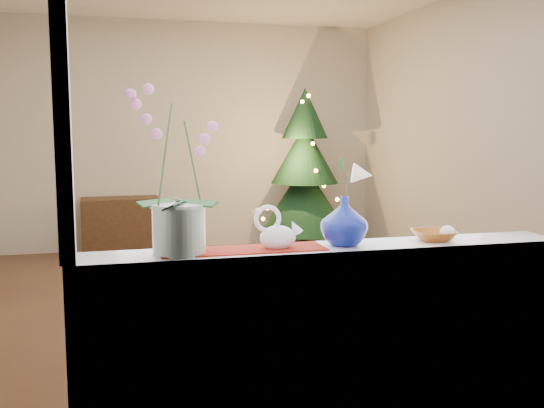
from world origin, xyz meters
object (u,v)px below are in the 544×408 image
at_px(amber_dish, 434,236).
at_px(xmas_tree, 305,170).
at_px(paperweight, 447,233).
at_px(swan, 278,228).
at_px(orchid_pot, 178,170).
at_px(side_table, 121,226).
at_px(blue_vase, 344,217).

xyz_separation_m(amber_dish, xmas_tree, (0.73, 4.32, 0.01)).
xyz_separation_m(paperweight, amber_dish, (-0.05, 0.03, -0.02)).
bearing_deg(swan, amber_dish, -12.18).
height_order(swan, xmas_tree, xmas_tree).
relative_size(orchid_pot, xmas_tree, 0.36).
height_order(amber_dish, xmas_tree, xmas_tree).
bearing_deg(side_table, amber_dish, -76.22).
relative_size(orchid_pot, blue_vase, 2.77).
distance_m(orchid_pot, swan, 0.49).
bearing_deg(amber_dish, paperweight, -27.17).
relative_size(blue_vase, amber_dish, 1.47).
distance_m(swan, side_table, 4.73).
height_order(blue_vase, xmas_tree, xmas_tree).
relative_size(orchid_pot, paperweight, 9.51).
height_order(blue_vase, side_table, blue_vase).
relative_size(swan, side_table, 0.25).
bearing_deg(xmas_tree, paperweight, -98.85).
bearing_deg(xmas_tree, blue_vase, -105.17).
distance_m(orchid_pot, xmas_tree, 4.73).
relative_size(blue_vase, paperweight, 3.44).
distance_m(swan, paperweight, 0.80).
bearing_deg(xmas_tree, swan, -108.84).
height_order(blue_vase, amber_dish, blue_vase).
bearing_deg(orchid_pot, side_table, 92.70).
xyz_separation_m(orchid_pot, side_table, (-0.22, 4.63, -0.94)).
xyz_separation_m(orchid_pot, xmas_tree, (1.90, 4.33, -0.31)).
height_order(amber_dish, side_table, amber_dish).
xyz_separation_m(amber_dish, side_table, (-1.38, 4.62, -0.61)).
height_order(orchid_pot, xmas_tree, xmas_tree).
relative_size(blue_vase, side_table, 0.29).
height_order(xmas_tree, side_table, xmas_tree).
height_order(orchid_pot, blue_vase, orchid_pot).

